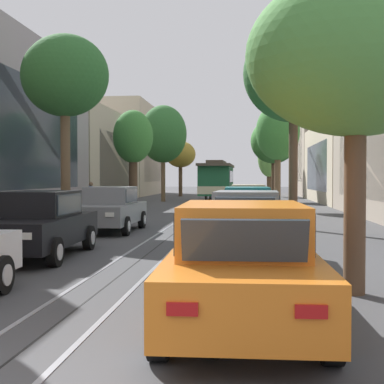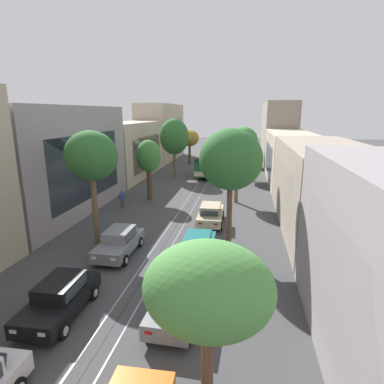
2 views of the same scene
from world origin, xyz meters
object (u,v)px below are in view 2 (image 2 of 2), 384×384
street_tree_kerb_right_fourth (243,141)px  cable_car_trolley (208,164)px  parked_car_grey_second_right (178,300)px  pedestrian_on_left_pavement (122,198)px  street_tree_kerb_left_second (91,157)px  street_tree_kerb_left_mid (149,157)px  parked_car_beige_fourth_right (211,214)px  parked_car_grey_mid_left (119,242)px  parked_car_black_second_left (60,298)px  street_tree_kerb_right_second (231,160)px  street_tree_kerb_right_far (245,141)px  street_tree_kerb_left_far (190,138)px  street_tree_kerb_right_near (208,290)px  parked_car_teal_mid_right (198,247)px  street_tree_kerb_left_fourth (174,137)px  street_tree_kerb_right_mid (237,156)px

street_tree_kerb_right_fourth → cable_car_trolley: (-4.63, 0.72, -3.16)m
parked_car_grey_second_right → pedestrian_on_left_pavement: bearing=119.6°
street_tree_kerb_left_second → pedestrian_on_left_pavement: 9.24m
street_tree_kerb_left_second → street_tree_kerb_left_mid: (0.25, 11.00, -1.53)m
parked_car_beige_fourth_right → street_tree_kerb_left_second: 9.90m
parked_car_grey_mid_left → street_tree_kerb_right_fourth: (6.98, 24.63, 4.02)m
parked_car_black_second_left → street_tree_kerb_left_mid: 18.88m
street_tree_kerb_left_mid → street_tree_kerb_right_second: size_ratio=0.78×
parked_car_beige_fourth_right → street_tree_kerb_right_far: 29.14m
parked_car_beige_fourth_right → pedestrian_on_left_pavement: size_ratio=2.64×
pedestrian_on_left_pavement → street_tree_kerb_right_fourth: bearing=55.9°
parked_car_grey_mid_left → street_tree_kerb_right_fourth: bearing=74.2°
street_tree_kerb_left_far → pedestrian_on_left_pavement: 26.23m
parked_car_black_second_left → parked_car_grey_second_right: 5.02m
parked_car_black_second_left → street_tree_kerb_right_near: street_tree_kerb_right_near is taller
parked_car_teal_mid_right → street_tree_kerb_left_second: street_tree_kerb_left_second is taller
parked_car_teal_mid_right → parked_car_beige_fourth_right: bearing=89.5°
street_tree_kerb_right_second → pedestrian_on_left_pavement: street_tree_kerb_right_second is taller
street_tree_kerb_right_second → cable_car_trolley: size_ratio=0.83×
parked_car_black_second_left → street_tree_kerb_left_second: size_ratio=0.59×
parked_car_grey_mid_left → cable_car_trolley: cable_car_trolley is taller
street_tree_kerb_left_second → street_tree_kerb_left_mid: size_ratio=1.25×
street_tree_kerb_left_mid → street_tree_kerb_left_fourth: street_tree_kerb_left_fourth is taller
parked_car_grey_mid_left → pedestrian_on_left_pavement: bearing=110.7°
street_tree_kerb_left_fourth → street_tree_kerb_left_far: bearing=90.4°
street_tree_kerb_left_fourth → street_tree_kerb_right_fourth: (8.80, 1.25, -0.54)m
parked_car_beige_fourth_right → street_tree_kerb_left_mid: bearing=138.2°
street_tree_kerb_right_near → parked_car_grey_mid_left: bearing=124.8°
parked_car_beige_fourth_right → street_tree_kerb_right_fourth: street_tree_kerb_right_fourth is taller
street_tree_kerb_left_mid → pedestrian_on_left_pavement: size_ratio=3.54×
parked_car_teal_mid_right → street_tree_kerb_left_fourth: 24.64m
street_tree_kerb_left_second → parked_car_grey_mid_left: bearing=-33.5°
street_tree_kerb_right_far → pedestrian_on_left_pavement: street_tree_kerb_right_far is taller
parked_car_black_second_left → street_tree_kerb_right_second: size_ratio=0.58×
street_tree_kerb_right_mid → street_tree_kerb_right_far: size_ratio=1.02×
street_tree_kerb_left_mid → street_tree_kerb_right_second: 13.75m
parked_car_black_second_left → pedestrian_on_left_pavement: 15.62m
parked_car_beige_fourth_right → street_tree_kerb_right_mid: (1.73, 6.45, 3.73)m
street_tree_kerb_right_near → street_tree_kerb_right_fourth: bearing=89.3°
parked_car_teal_mid_right → street_tree_kerb_left_second: size_ratio=0.59×
street_tree_kerb_left_second → pedestrian_on_left_pavement: size_ratio=4.43×
parked_car_grey_mid_left → street_tree_kerb_right_second: (6.53, 1.62, 4.94)m
parked_car_black_second_left → street_tree_kerb_right_second: bearing=49.0°
parked_car_grey_second_right → street_tree_kerb_left_mid: street_tree_kerb_left_mid is taller
street_tree_kerb_left_second → street_tree_kerb_right_near: bearing=-51.3°
parked_car_beige_fourth_right → street_tree_kerb_left_second: bearing=-144.7°
street_tree_kerb_right_fourth → street_tree_kerb_right_near: bearing=-90.7°
street_tree_kerb_right_near → street_tree_kerb_right_far: size_ratio=0.85×
parked_car_beige_fourth_right → street_tree_kerb_right_second: bearing=-70.8°
street_tree_kerb_left_second → street_tree_kerb_left_far: size_ratio=1.31×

